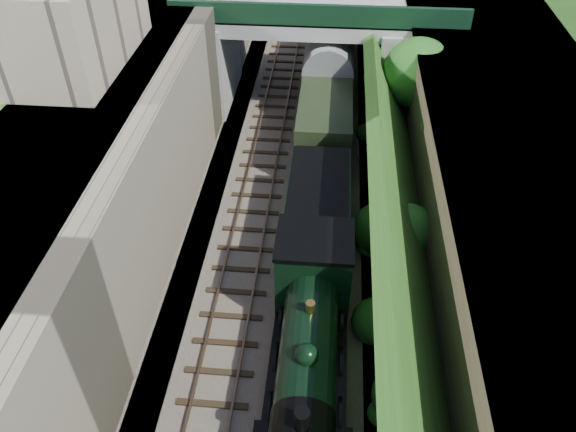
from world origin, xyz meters
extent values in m
cube|color=#473F38|center=(0.00, 20.00, 0.10)|extent=(10.00, 90.00, 0.20)
cube|color=#756B56|center=(-5.50, 20.00, 3.50)|extent=(1.00, 90.00, 7.00)
cube|color=#262628|center=(-9.00, 20.00, 3.50)|extent=(6.00, 90.00, 7.00)
cube|color=#262628|center=(9.50, 20.00, 3.12)|extent=(8.00, 90.00, 6.25)
cube|color=#1E4714|center=(5.00, 20.00, 2.70)|extent=(4.02, 90.00, 6.36)
sphere|color=#194C14|center=(4.20, 2.03, 1.61)|extent=(1.79, 1.79, 1.79)
sphere|color=#194C14|center=(3.67, 5.72, 0.73)|extent=(1.88, 1.88, 1.88)
sphere|color=#194C14|center=(4.85, 8.89, 2.65)|extent=(2.28, 2.28, 2.28)
sphere|color=#194C14|center=(3.88, 10.72, 1.07)|extent=(2.35, 2.35, 2.35)
sphere|color=#194C14|center=(6.17, 13.44, 4.80)|extent=(1.42, 1.42, 1.42)
sphere|color=#194C14|center=(6.01, 17.68, 4.54)|extent=(1.49, 1.49, 1.49)
sphere|color=#194C14|center=(4.50, 20.37, 2.08)|extent=(1.31, 1.31, 1.31)
sphere|color=#194C14|center=(4.54, 23.16, 2.15)|extent=(2.14, 2.14, 2.14)
sphere|color=#194C14|center=(5.19, 25.70, 3.22)|extent=(1.21, 1.21, 1.21)
sphere|color=#194C14|center=(6.02, 29.47, 4.55)|extent=(1.94, 1.94, 1.94)
sphere|color=#194C14|center=(5.07, 31.08, 3.01)|extent=(2.35, 2.35, 2.35)
sphere|color=#194C14|center=(4.56, 35.87, 2.18)|extent=(2.09, 2.09, 2.09)
cube|color=black|center=(-2.00, 20.00, 0.24)|extent=(2.50, 90.00, 0.07)
cube|color=brown|center=(-2.72, 20.00, 0.33)|extent=(0.08, 90.00, 0.14)
cube|color=brown|center=(-1.28, 20.00, 0.33)|extent=(0.08, 90.00, 0.14)
cube|color=black|center=(1.20, 20.00, 0.24)|extent=(2.50, 90.00, 0.07)
cube|color=brown|center=(0.48, 20.00, 0.33)|extent=(0.08, 90.00, 0.14)
cube|color=brown|center=(1.92, 20.00, 0.33)|extent=(0.08, 90.00, 0.14)
cube|color=gray|center=(0.50, 24.00, 5.70)|extent=(16.00, 6.00, 0.90)
cube|color=#11311C|center=(0.50, 21.15, 6.65)|extent=(16.00, 0.30, 1.20)
cube|color=gray|center=(-5.50, 24.00, 2.85)|extent=(1.40, 6.40, 5.70)
cube|color=gray|center=(5.20, 24.00, 2.85)|extent=(2.40, 6.40, 5.70)
cube|color=gray|center=(-9.50, 14.00, 9.00)|extent=(4.00, 8.00, 4.00)
cylinder|color=black|center=(5.80, 18.71, 2.20)|extent=(0.30, 0.30, 4.40)
sphere|color=#194C14|center=(5.80, 18.71, 4.80)|extent=(3.60, 3.60, 3.60)
sphere|color=#194C14|center=(6.30, 19.51, 4.20)|extent=(2.40, 2.40, 2.40)
cube|color=black|center=(1.20, 2.85, 0.50)|extent=(2.40, 8.40, 0.60)
cube|color=black|center=(1.20, 3.85, 1.05)|extent=(2.70, 10.00, 0.35)
cylinder|color=black|center=(1.20, 3.05, 2.35)|extent=(1.90, 5.60, 1.90)
cylinder|color=black|center=(1.20, -0.25, 3.55)|extent=(0.44, 0.44, 0.90)
sphere|color=black|center=(1.20, 2.05, 3.35)|extent=(0.76, 0.76, 0.76)
cylinder|color=#A57F33|center=(1.20, 3.85, 3.45)|extent=(0.32, 0.32, 0.50)
cube|color=black|center=(1.20, 6.65, 2.50)|extent=(2.75, 2.40, 2.80)
cube|color=black|center=(1.20, 6.65, 3.95)|extent=(2.85, 2.50, 0.15)
cube|color=black|center=(1.20, 11.05, 0.45)|extent=(2.30, 6.00, 0.50)
cube|color=black|center=(1.20, 11.05, 0.70)|extent=(2.60, 6.00, 0.50)
cube|color=black|center=(1.20, 11.05, 1.90)|extent=(2.70, 6.00, 2.40)
cube|color=black|center=(1.20, 11.05, 3.15)|extent=(2.50, 5.60, 0.20)
cube|color=black|center=(1.20, 23.65, 0.40)|extent=(2.30, 17.00, 0.40)
cube|color=black|center=(1.20, 23.65, 0.65)|extent=(2.50, 17.00, 0.50)
cube|color=#23301B|center=(1.20, 23.65, 2.15)|extent=(2.80, 18.00, 2.70)
cube|color=slate|center=(1.20, 23.65, 3.65)|extent=(2.90, 18.00, 0.50)
camera|label=1|loc=(1.53, -8.31, 17.64)|focal=35.00mm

